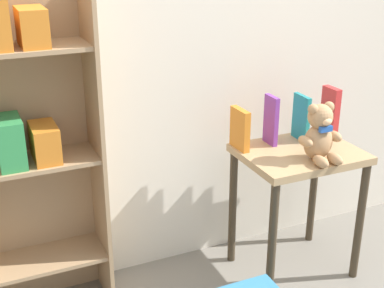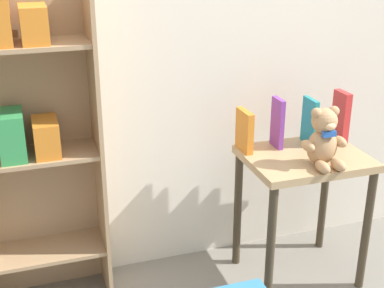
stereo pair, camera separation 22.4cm
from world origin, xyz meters
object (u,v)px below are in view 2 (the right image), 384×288
Objects in this scene: display_table at (303,178)px; book_standing_teal at (310,121)px; bookshelf_side at (28,133)px; teddy_bear at (324,139)px; book_standing_orange at (245,131)px; book_standing_purple at (277,123)px; book_standing_red at (341,116)px.

display_table is 0.28m from book_standing_teal.
teddy_bear is (1.23, -0.35, -0.05)m from bookshelf_side.
teddy_bear is (0.01, -0.12, 0.24)m from display_table.
bookshelf_side is 1.28m from display_table.
book_standing_teal reaches higher than display_table.
display_table is (1.22, -0.23, -0.29)m from bookshelf_side.
display_table is 0.36m from book_standing_orange.
bookshelf_side is at bearing 176.93° from book_standing_teal.
book_standing_purple is at bearing 110.17° from teddy_bear.
book_standing_teal is at bearing -4.11° from book_standing_orange.
teddy_bear is 0.34m from book_standing_red.
book_standing_teal is at bearing 73.98° from teddy_bear.
teddy_bear is 1.18× the size of book_standing_teal.
book_standing_purple is 0.33m from book_standing_red.
book_standing_teal is (0.17, -0.01, -0.01)m from book_standing_purple.
bookshelf_side is 1.48m from book_standing_red.
bookshelf_side is 1.28m from teddy_bear.
book_standing_teal is 0.17m from book_standing_red.
book_standing_purple reaches higher than book_standing_orange.
teddy_bear is 0.26m from book_standing_teal.
book_standing_purple is (-0.10, 0.26, -0.00)m from teddy_bear.
bookshelf_side is 5.52× the size of teddy_bear.
book_standing_purple is at bearing 177.33° from book_standing_teal.
bookshelf_side reaches higher than teddy_bear.
bookshelf_side is 1.14m from book_standing_purple.
book_standing_red is (0.25, 0.12, 0.25)m from display_table.
book_standing_teal is at bearing 175.95° from book_standing_red.
book_standing_red is (0.24, 0.24, 0.00)m from teddy_bear.
teddy_bear is 0.38m from book_standing_orange.
display_table is at bearing -10.45° from bookshelf_side.
teddy_bear reaches higher than book_standing_orange.
book_standing_orange is at bearing 178.22° from book_standing_teal.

